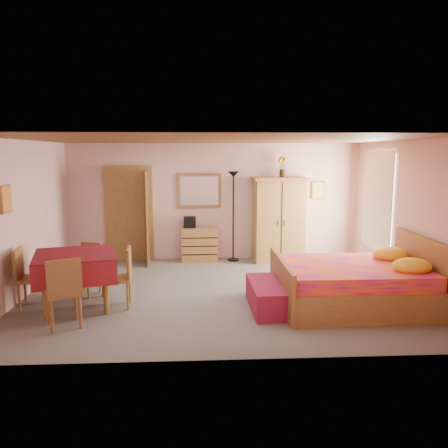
{
  "coord_description": "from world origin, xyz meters",
  "views": [
    {
      "loc": [
        -0.3,
        -7.25,
        2.38
      ],
      "look_at": [
        0.1,
        0.3,
        1.15
      ],
      "focal_mm": 35.0,
      "sensor_mm": 36.0,
      "label": 1
    }
  ],
  "objects": [
    {
      "name": "chair_north",
      "position": [
        -2.26,
        0.01,
        0.44
      ],
      "size": [
        0.52,
        0.52,
        0.87
      ],
      "primitive_type": "cube",
      "rotation": [
        0.0,
        0.0,
        2.74
      ],
      "color": "#AA7739",
      "rests_on": "floor"
    },
    {
      "name": "wall_left",
      "position": [
        -3.25,
        0.0,
        1.3
      ],
      "size": [
        0.1,
        5.0,
        2.6
      ],
      "primitive_type": "cube",
      "color": "#D4A299",
      "rests_on": "floor"
    },
    {
      "name": "chair_west",
      "position": [
        -2.9,
        -0.59,
        0.48
      ],
      "size": [
        0.48,
        0.48,
        0.95
      ],
      "primitive_type": "cube",
      "rotation": [
        0.0,
        0.0,
        -1.44
      ],
      "color": "#A06436",
      "rests_on": "floor"
    },
    {
      "name": "bench",
      "position": [
        0.68,
        -0.84,
        0.2
      ],
      "size": [
        0.48,
        1.23,
        0.41
      ],
      "primitive_type": "cube",
      "rotation": [
        0.0,
        0.0,
        0.03
      ],
      "color": "maroon",
      "rests_on": "floor"
    },
    {
      "name": "stereo",
      "position": [
        -0.55,
        2.31,
        0.87
      ],
      "size": [
        0.27,
        0.2,
        0.25
      ],
      "primitive_type": "cube",
      "rotation": [
        0.0,
        0.0,
        0.02
      ],
      "color": "black",
      "rests_on": "chest_of_drawers"
    },
    {
      "name": "wall_back",
      "position": [
        0.0,
        2.5,
        1.3
      ],
      "size": [
        6.5,
        0.1,
        2.6
      ],
      "primitive_type": "cube",
      "color": "#D4A299",
      "rests_on": "floor"
    },
    {
      "name": "window",
      "position": [
        3.21,
        1.2,
        1.45
      ],
      "size": [
        0.08,
        1.4,
        1.95
      ],
      "primitive_type": "cube",
      "color": "white",
      "rests_on": "wall_right"
    },
    {
      "name": "floor",
      "position": [
        0.0,
        0.0,
        0.0
      ],
      "size": [
        6.5,
        6.5,
        0.0
      ],
      "primitive_type": "plane",
      "color": "slate",
      "rests_on": "ground"
    },
    {
      "name": "doorway",
      "position": [
        -1.9,
        2.47,
        1.02
      ],
      "size": [
        1.06,
        0.12,
        2.15
      ],
      "primitive_type": "cube",
      "color": "#9E6B35",
      "rests_on": "floor"
    },
    {
      "name": "sunflower_vase",
      "position": [
        1.49,
        2.28,
        2.09
      ],
      "size": [
        0.19,
        0.19,
        0.45
      ],
      "primitive_type": "cube",
      "rotation": [
        0.0,
        0.0,
        -0.06
      ],
      "color": "yellow",
      "rests_on": "wardrobe"
    },
    {
      "name": "chair_east",
      "position": [
        -1.62,
        -0.63,
        0.47
      ],
      "size": [
        0.46,
        0.46,
        0.94
      ],
      "primitive_type": "cube",
      "rotation": [
        0.0,
        0.0,
        1.64
      ],
      "color": "#A17536",
      "rests_on": "floor"
    },
    {
      "name": "wall_mirror",
      "position": [
        -0.34,
        2.49,
        1.55
      ],
      "size": [
        0.99,
        0.09,
        0.78
      ],
      "primitive_type": "cube",
      "rotation": [
        0.0,
        0.0,
        0.04
      ],
      "color": "silver",
      "rests_on": "wall_back"
    },
    {
      "name": "chair_south",
      "position": [
        -2.21,
        -1.37,
        0.5
      ],
      "size": [
        0.6,
        0.6,
        1.0
      ],
      "primitive_type": "cube",
      "rotation": [
        0.0,
        0.0,
        0.43
      ],
      "color": "#945E32",
      "rests_on": "floor"
    },
    {
      "name": "picture_back",
      "position": [
        2.35,
        2.47,
        1.55
      ],
      "size": [
        0.3,
        0.04,
        0.4
      ],
      "primitive_type": "cube",
      "color": "#D8BF59",
      "rests_on": "wall_back"
    },
    {
      "name": "dining_table",
      "position": [
        -2.24,
        -0.63,
        0.43
      ],
      "size": [
        1.44,
        1.44,
        0.86
      ],
      "primitive_type": "cube",
      "rotation": [
        0.0,
        0.0,
        0.27
      ],
      "color": "maroon",
      "rests_on": "floor"
    },
    {
      "name": "floor_lamp",
      "position": [
        0.41,
        2.26,
        0.99
      ],
      "size": [
        0.3,
        0.3,
        1.99
      ],
      "primitive_type": "cube",
      "rotation": [
        0.0,
        0.0,
        -0.2
      ],
      "color": "black",
      "rests_on": "floor"
    },
    {
      "name": "ceiling",
      "position": [
        0.0,
        0.0,
        2.6
      ],
      "size": [
        6.5,
        6.5,
        0.0
      ],
      "primitive_type": "plane",
      "rotation": [
        3.14,
        0.0,
        0.0
      ],
      "color": "brown",
      "rests_on": "wall_back"
    },
    {
      "name": "wall_right",
      "position": [
        3.25,
        0.0,
        1.3
      ],
      "size": [
        0.1,
        5.0,
        2.6
      ],
      "primitive_type": "cube",
      "color": "#D4A299",
      "rests_on": "floor"
    },
    {
      "name": "bed",
      "position": [
        2.06,
        -0.75,
        0.54
      ],
      "size": [
        2.34,
        1.84,
        1.08
      ],
      "primitive_type": "cube",
      "rotation": [
        0.0,
        0.0,
        0.0
      ],
      "color": "#BA1272",
      "rests_on": "floor"
    },
    {
      "name": "wall_front",
      "position": [
        0.0,
        -2.5,
        1.3
      ],
      "size": [
        6.5,
        0.1,
        2.6
      ],
      "primitive_type": "cube",
      "color": "#D4A299",
      "rests_on": "floor"
    },
    {
      "name": "picture_left",
      "position": [
        -3.22,
        -0.6,
        1.7
      ],
      "size": [
        0.04,
        0.32,
        0.42
      ],
      "primitive_type": "cube",
      "color": "orange",
      "rests_on": "wall_left"
    },
    {
      "name": "wardrobe",
      "position": [
        1.41,
        2.17,
        0.93
      ],
      "size": [
        1.23,
        0.7,
        1.87
      ],
      "primitive_type": "cube",
      "rotation": [
        0.0,
        0.0,
        0.07
      ],
      "color": "#B0813B",
      "rests_on": "floor"
    },
    {
      "name": "chest_of_drawers",
      "position": [
        -0.34,
        2.28,
        0.37
      ],
      "size": [
        0.8,
        0.42,
        0.75
      ],
      "primitive_type": "cube",
      "rotation": [
        0.0,
        0.0,
        0.03
      ],
      "color": "#A67338",
      "rests_on": "floor"
    }
  ]
}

